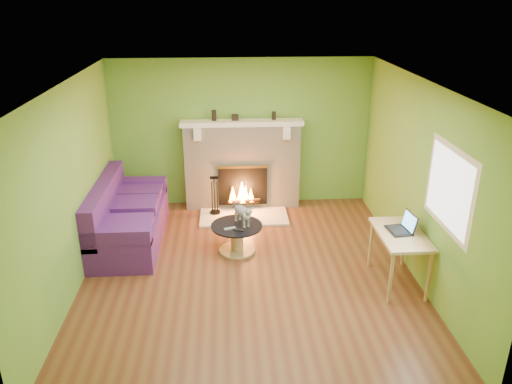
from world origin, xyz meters
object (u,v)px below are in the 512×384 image
desk (401,239)px  coffee_table (237,236)px  cat (242,213)px  sofa (125,218)px

desk → coffee_table: bearing=154.7°
coffee_table → cat: 0.36m
coffee_table → sofa: bearing=164.8°
sofa → desk: (3.81, -1.46, 0.28)m
sofa → coffee_table: (1.71, -0.46, -0.12)m
coffee_table → desk: size_ratio=0.76×
cat → desk: bearing=-53.8°
desk → sofa: bearing=159.0°
sofa → cat: (1.79, -0.41, 0.22)m
sofa → desk: 4.09m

